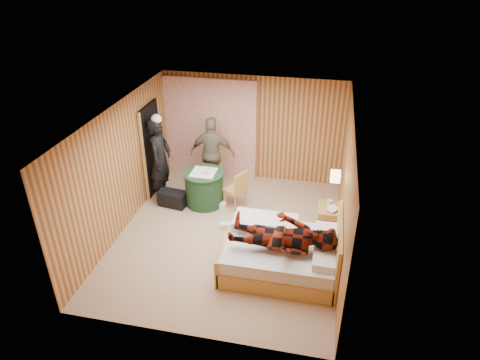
% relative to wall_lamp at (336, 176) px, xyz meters
% --- Properties ---
extents(floor, '(4.20, 5.00, 0.01)m').
position_rel_wall_lamp_xyz_m(floor, '(-1.92, -0.45, -1.30)').
color(floor, tan).
rests_on(floor, ground).
extents(ceiling, '(4.20, 5.00, 0.01)m').
position_rel_wall_lamp_xyz_m(ceiling, '(-1.92, -0.45, 1.20)').
color(ceiling, white).
rests_on(ceiling, wall_back).
extents(wall_back, '(4.20, 0.02, 2.50)m').
position_rel_wall_lamp_xyz_m(wall_back, '(-1.92, 2.05, -0.05)').
color(wall_back, '#C1864A').
rests_on(wall_back, floor).
extents(wall_left, '(0.02, 5.00, 2.50)m').
position_rel_wall_lamp_xyz_m(wall_left, '(-4.02, -0.45, -0.05)').
color(wall_left, '#C1864A').
rests_on(wall_left, floor).
extents(wall_right, '(0.02, 5.00, 2.50)m').
position_rel_wall_lamp_xyz_m(wall_right, '(0.18, -0.45, -0.05)').
color(wall_right, '#C1864A').
rests_on(wall_right, floor).
extents(curtain, '(2.20, 0.08, 2.40)m').
position_rel_wall_lamp_xyz_m(curtain, '(-2.92, 1.98, -0.10)').
color(curtain, silver).
rests_on(curtain, floor).
extents(doorway, '(0.06, 0.90, 2.05)m').
position_rel_wall_lamp_xyz_m(doorway, '(-3.98, 0.95, -0.28)').
color(doorway, black).
rests_on(doorway, floor).
extents(wall_lamp, '(0.26, 0.24, 0.16)m').
position_rel_wall_lamp_xyz_m(wall_lamp, '(0.00, 0.00, 0.00)').
color(wall_lamp, gold).
rests_on(wall_lamp, wall_right).
extents(bed, '(1.97, 1.53, 1.05)m').
position_rel_wall_lamp_xyz_m(bed, '(-0.80, -1.15, -1.00)').
color(bed, '#EAB960').
rests_on(bed, floor).
extents(nightstand, '(0.42, 0.57, 0.55)m').
position_rel_wall_lamp_xyz_m(nightstand, '(-0.04, 0.11, -1.01)').
color(nightstand, '#EAB960').
rests_on(nightstand, floor).
extents(round_table, '(0.88, 0.88, 0.78)m').
position_rel_wall_lamp_xyz_m(round_table, '(-2.70, 0.60, -0.91)').
color(round_table, '#1F4324').
rests_on(round_table, floor).
extents(chair_far, '(0.44, 0.44, 0.93)m').
position_rel_wall_lamp_xyz_m(chair_far, '(-2.71, 1.29, -0.76)').
color(chair_far, '#EAB960').
rests_on(chair_far, floor).
extents(chair_near, '(0.54, 0.54, 0.87)m').
position_rel_wall_lamp_xyz_m(chair_near, '(-1.96, 0.59, -0.80)').
color(chair_near, '#EAB960').
rests_on(chair_near, floor).
extents(duffel_bag, '(0.64, 0.41, 0.34)m').
position_rel_wall_lamp_xyz_m(duffel_bag, '(-3.36, 0.37, -1.13)').
color(duffel_bag, black).
rests_on(duffel_bag, floor).
extents(sneaker_left, '(0.31, 0.17, 0.13)m').
position_rel_wall_lamp_xyz_m(sneaker_left, '(-2.35, 0.49, -1.23)').
color(sneaker_left, white).
rests_on(sneaker_left, floor).
extents(sneaker_right, '(0.30, 0.17, 0.13)m').
position_rel_wall_lamp_xyz_m(sneaker_right, '(-1.99, -0.22, -1.24)').
color(sneaker_right, white).
rests_on(sneaker_right, floor).
extents(woman_standing, '(0.46, 0.69, 1.90)m').
position_rel_wall_lamp_xyz_m(woman_standing, '(-3.68, 0.65, -0.35)').
color(woman_standing, black).
rests_on(woman_standing, floor).
extents(man_at_table, '(1.04, 0.51, 1.72)m').
position_rel_wall_lamp_xyz_m(man_at_table, '(-2.70, 1.33, -0.44)').
color(man_at_table, '#6E6549').
rests_on(man_at_table, floor).
extents(man_on_bed, '(0.86, 0.67, 1.77)m').
position_rel_wall_lamp_xyz_m(man_on_bed, '(-0.77, -1.37, -0.35)').
color(man_on_bed, maroon).
rests_on(man_on_bed, bed).
extents(book_lower, '(0.25, 0.28, 0.02)m').
position_rel_wall_lamp_xyz_m(book_lower, '(-0.04, 0.06, -0.74)').
color(book_lower, white).
rests_on(book_lower, nightstand).
extents(book_upper, '(0.26, 0.28, 0.02)m').
position_rel_wall_lamp_xyz_m(book_upper, '(-0.04, 0.06, -0.72)').
color(book_upper, white).
rests_on(book_upper, nightstand).
extents(cup_nightstand, '(0.13, 0.13, 0.09)m').
position_rel_wall_lamp_xyz_m(cup_nightstand, '(-0.04, 0.24, -0.70)').
color(cup_nightstand, white).
rests_on(cup_nightstand, nightstand).
extents(cup_table, '(0.15, 0.15, 0.10)m').
position_rel_wall_lamp_xyz_m(cup_table, '(-2.60, 0.55, -0.47)').
color(cup_table, white).
rests_on(cup_table, round_table).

